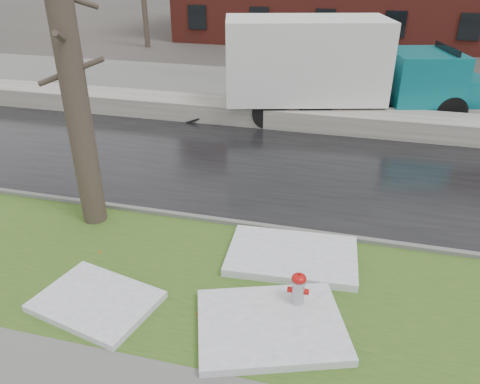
% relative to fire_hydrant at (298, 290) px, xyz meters
% --- Properties ---
extents(ground, '(120.00, 120.00, 0.00)m').
position_rel_fire_hydrant_xyz_m(ground, '(-1.79, 1.65, -0.49)').
color(ground, '#47423D').
rests_on(ground, ground).
extents(verge, '(60.00, 4.50, 0.04)m').
position_rel_fire_hydrant_xyz_m(verge, '(-1.79, 0.40, -0.47)').
color(verge, '#2B4E1A').
rests_on(verge, ground).
extents(road, '(60.00, 7.00, 0.03)m').
position_rel_fire_hydrant_xyz_m(road, '(-1.79, 6.15, -0.47)').
color(road, black).
rests_on(road, ground).
extents(parking_lot, '(60.00, 9.00, 0.03)m').
position_rel_fire_hydrant_xyz_m(parking_lot, '(-1.79, 14.65, -0.47)').
color(parking_lot, slate).
rests_on(parking_lot, ground).
extents(curb, '(60.00, 0.15, 0.14)m').
position_rel_fire_hydrant_xyz_m(curb, '(-1.79, 2.65, -0.42)').
color(curb, slate).
rests_on(curb, ground).
extents(snowbank, '(60.00, 1.60, 0.75)m').
position_rel_fire_hydrant_xyz_m(snowbank, '(-1.79, 10.35, -0.11)').
color(snowbank, '#B3ADA3').
rests_on(snowbank, ground).
extents(fire_hydrant, '(0.41, 0.35, 0.84)m').
position_rel_fire_hydrant_xyz_m(fire_hydrant, '(0.00, 0.00, 0.00)').
color(fire_hydrant, '#A7A9AF').
rests_on(fire_hydrant, verge).
extents(tree, '(1.47, 1.70, 7.24)m').
position_rel_fire_hydrant_xyz_m(tree, '(-5.44, 2.04, 3.19)').
color(tree, brown).
rests_on(tree, verge).
extents(box_truck, '(11.62, 5.13, 3.85)m').
position_rel_fire_hydrant_xyz_m(box_truck, '(-0.28, 11.59, 1.55)').
color(box_truck, black).
rests_on(box_truck, ground).
extents(worker, '(0.70, 0.56, 1.66)m').
position_rel_fire_hydrant_xyz_m(worker, '(-3.44, 9.75, 1.09)').
color(worker, black).
rests_on(worker, snowbank).
extents(snow_patch_near, '(3.12, 2.76, 0.16)m').
position_rel_fire_hydrant_xyz_m(snow_patch_near, '(-0.38, -0.65, -0.37)').
color(snow_patch_near, white).
rests_on(snow_patch_near, verge).
extents(snow_patch_far, '(2.50, 2.05, 0.14)m').
position_rel_fire_hydrant_xyz_m(snow_patch_far, '(-3.76, -0.85, -0.38)').
color(snow_patch_far, white).
rests_on(snow_patch_far, verge).
extents(snow_patch_side, '(2.91, 1.97, 0.18)m').
position_rel_fire_hydrant_xyz_m(snow_patch_side, '(-0.34, 1.55, -0.36)').
color(snow_patch_side, white).
rests_on(snow_patch_side, verge).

